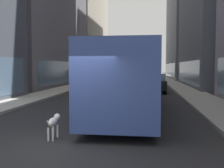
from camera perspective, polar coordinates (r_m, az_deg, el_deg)
ground_plane at (r=42.00m, az=4.63°, el=0.71°), size 120.00×120.00×0.00m
sidewalk_left at (r=42.66m, az=-3.04°, el=0.86°), size 2.40×110.00×0.15m
sidewalk_right at (r=42.10m, az=12.41°, el=0.74°), size 2.40×110.00×0.15m
transit_bus at (r=12.99m, az=3.56°, el=1.84°), size 2.78×11.53×3.05m
car_blue_hatchback at (r=47.55m, az=1.59°, el=2.06°), size 1.81×4.28×1.62m
car_black_suv at (r=23.01m, az=9.25°, el=0.23°), size 1.74×4.00×1.62m
car_white_van at (r=30.75m, az=5.83°, el=1.13°), size 1.79×4.03×1.62m
car_yellow_taxi at (r=35.88m, az=6.07°, el=1.50°), size 1.82×4.20×1.62m
car_red_coupe at (r=42.47m, az=6.29°, el=1.84°), size 1.91×4.06×1.62m
car_grey_wagon at (r=22.62m, az=-5.00°, el=0.21°), size 1.94×4.17×1.62m
dalmatian_dog at (r=8.38m, az=-12.45°, el=-8.00°), size 0.22×0.96×0.72m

